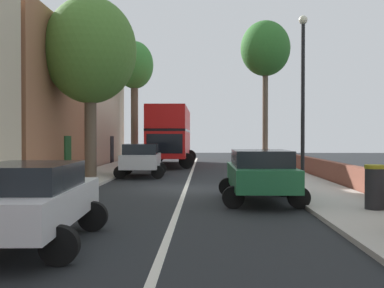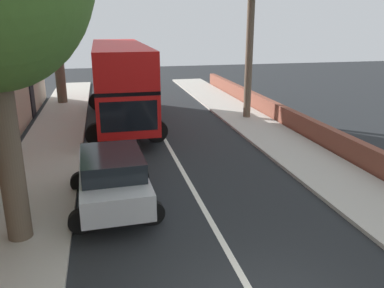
% 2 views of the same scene
% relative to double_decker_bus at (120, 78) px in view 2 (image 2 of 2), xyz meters
% --- Properties ---
extents(double_decker_bus, '(3.59, 11.07, 4.06)m').
position_rel_double_decker_bus_xyz_m(double_decker_bus, '(0.00, 0.00, 0.00)').
color(double_decker_bus, red).
rests_on(double_decker_bus, ground).
extents(parked_car_silver_left_1, '(2.58, 4.32, 1.69)m').
position_rel_double_decker_bus_xyz_m(parked_car_silver_left_1, '(-0.80, -9.89, -1.40)').
color(parked_car_silver_left_1, '#B7BABF').
rests_on(parked_car_silver_left_1, ground).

